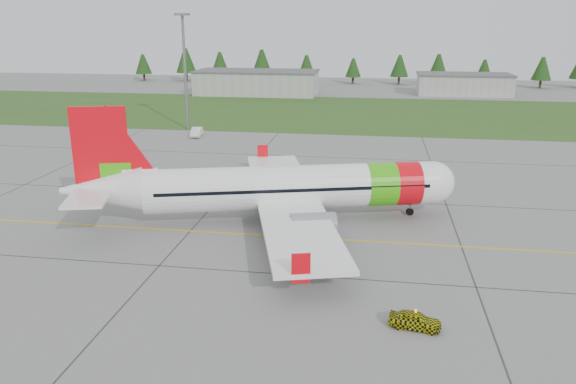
# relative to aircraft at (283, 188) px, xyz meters

# --- Properties ---
(ground) EXTENTS (320.00, 320.00, 0.00)m
(ground) POSITION_rel_aircraft_xyz_m (6.75, -12.39, -3.38)
(ground) COLOR gray
(ground) RESTS_ON ground
(aircraft) EXTENTS (37.90, 35.73, 11.73)m
(aircraft) POSITION_rel_aircraft_xyz_m (0.00, 0.00, 0.00)
(aircraft) COLOR white
(aircraft) RESTS_ON ground
(follow_me_car) EXTENTS (1.35, 1.53, 3.38)m
(follow_me_car) POSITION_rel_aircraft_xyz_m (11.82, -19.04, -1.69)
(follow_me_car) COLOR #D7D30B
(follow_me_car) RESTS_ON ground
(service_van) EXTENTS (1.83, 1.76, 4.68)m
(service_van) POSITION_rel_aircraft_xyz_m (-21.69, 39.64, -1.04)
(service_van) COLOR white
(service_van) RESTS_ON ground
(grass_strip) EXTENTS (320.00, 50.00, 0.03)m
(grass_strip) POSITION_rel_aircraft_xyz_m (6.75, 69.61, -3.37)
(grass_strip) COLOR #30561E
(grass_strip) RESTS_ON ground
(taxi_guideline) EXTENTS (120.00, 0.25, 0.02)m
(taxi_guideline) POSITION_rel_aircraft_xyz_m (6.75, -4.39, -3.37)
(taxi_guideline) COLOR gold
(taxi_guideline) RESTS_ON ground
(hangar_west) EXTENTS (32.00, 14.00, 6.00)m
(hangar_west) POSITION_rel_aircraft_xyz_m (-23.25, 97.61, -0.38)
(hangar_west) COLOR #A8A8A3
(hangar_west) RESTS_ON ground
(hangar_east) EXTENTS (24.00, 12.00, 5.20)m
(hangar_east) POSITION_rel_aircraft_xyz_m (31.75, 105.61, -0.78)
(hangar_east) COLOR #A8A8A3
(hangar_east) RESTS_ON ground
(floodlight_mast) EXTENTS (0.50, 0.50, 20.00)m
(floodlight_mast) POSITION_rel_aircraft_xyz_m (-25.25, 45.61, 6.62)
(floodlight_mast) COLOR slate
(floodlight_mast) RESTS_ON ground
(treeline) EXTENTS (160.00, 8.00, 10.00)m
(treeline) POSITION_rel_aircraft_xyz_m (6.75, 125.61, 1.62)
(treeline) COLOR #1C3F14
(treeline) RESTS_ON ground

